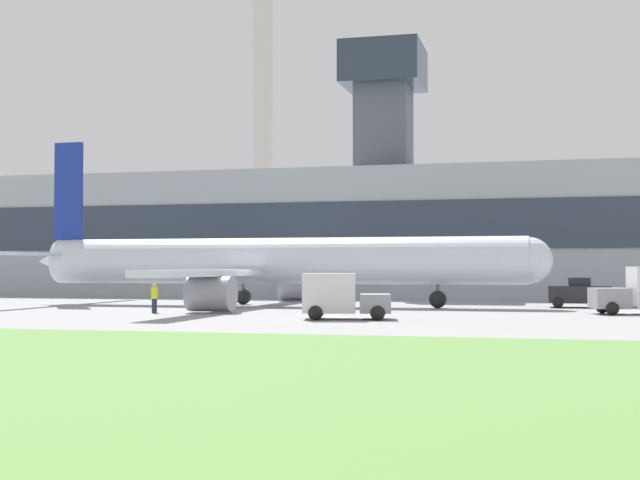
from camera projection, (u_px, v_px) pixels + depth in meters
ground_plane at (232, 310)px, 51.68m from camera, size 400.00×400.00×0.00m
terminal_building at (337, 231)px, 77.04m from camera, size 78.25×11.86×21.51m
smokestack_left at (262, 137)px, 102.38m from camera, size 2.74×2.74×34.70m
airplane at (271, 263)px, 56.21m from camera, size 33.74×32.68×10.86m
pushback_tug at (579, 294)px, 54.44m from camera, size 3.69×2.63×1.83m
baggage_truck at (340, 297)px, 42.23m from camera, size 4.46×3.23×2.18m
ground_crew_person at (154, 298)px, 47.95m from camera, size 0.50×0.50×1.59m
traffic_cone_near_nose at (380, 305)px, 51.47m from camera, size 0.61×0.61×0.57m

